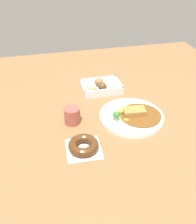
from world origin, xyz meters
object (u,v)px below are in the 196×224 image
donut_box (100,87)px  coffee_mug (72,115)px  curry_plate (132,116)px  chocolate_ring_donut (83,145)px

donut_box → coffee_mug: size_ratio=2.74×
donut_box → curry_plate: bearing=-74.3°
coffee_mug → chocolate_ring_donut: bearing=-85.1°
donut_box → coffee_mug: coffee_mug is taller
chocolate_ring_donut → coffee_mug: coffee_mug is taller
donut_box → coffee_mug: (-0.19, -0.25, 0.01)m
curry_plate → chocolate_ring_donut: (-0.25, -0.15, 0.01)m
donut_box → chocolate_ring_donut: (-0.17, -0.43, -0.01)m
donut_box → coffee_mug: 0.31m
curry_plate → chocolate_ring_donut: 0.29m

